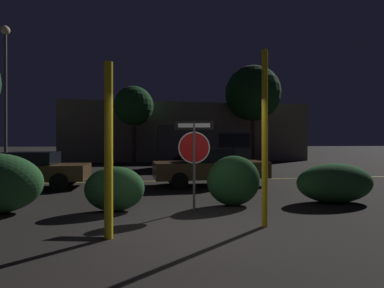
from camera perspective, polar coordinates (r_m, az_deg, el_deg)
The scene contains 15 objects.
ground_plane at distance 5.62m, azimuth 0.89°, elevation -16.68°, with size 260.00×260.00×0.00m, color black.
road_center_stripe at distance 12.99m, azimuth -4.87°, elevation -6.99°, with size 34.43×0.12×0.01m, color gold.
stop_sign at distance 7.21m, azimuth 0.40°, elevation -0.57°, with size 0.93×0.22×2.17m.
yellow_pole_left at distance 5.30m, azimuth -15.61°, elevation -1.16°, with size 0.15×0.15×3.02m, color yellow.
yellow_pole_right at distance 6.00m, azimuth 13.68°, elevation 1.07°, with size 0.12×0.12×3.45m, color yellow.
hedge_bush_1 at distance 7.45m, azimuth -14.50°, elevation -8.28°, with size 1.41×0.75×1.07m, color #285B2D.
hedge_bush_2 at distance 7.92m, azimuth 7.93°, elevation -6.93°, with size 1.41×0.79×1.30m, color #1E4C23.
hedge_bush_3 at distance 9.10m, azimuth 25.56°, elevation -6.71°, with size 2.17×1.15×1.08m, color #285B2D.
passing_car_1 at distance 12.30m, azimuth -28.68°, elevation -4.33°, with size 4.21×1.80×1.31m.
passing_car_2 at distance 11.56m, azimuth 3.36°, elevation -4.36°, with size 4.47×1.97×1.43m.
delivery_truck at distance 19.08m, azimuth 2.29°, elevation -0.19°, with size 5.68×2.54×2.70m.
street_lamp at distance 19.82m, azimuth -31.99°, elevation 10.87°, with size 0.48×0.48×8.11m.
tree_1 at distance 25.77m, azimuth 11.52°, elevation 9.41°, with size 4.61×4.61×8.07m.
tree_2 at distance 23.74m, azimuth -11.03°, elevation 7.08°, with size 3.04×3.04×6.02m.
building_backdrop at distance 27.62m, azimuth -0.96°, elevation 2.19°, with size 21.77×3.89×5.16m, color #7A6B5B.
Camera 1 is at (-0.92, -5.30, 1.64)m, focal length 28.00 mm.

